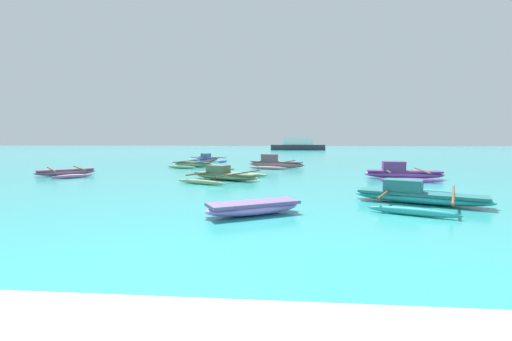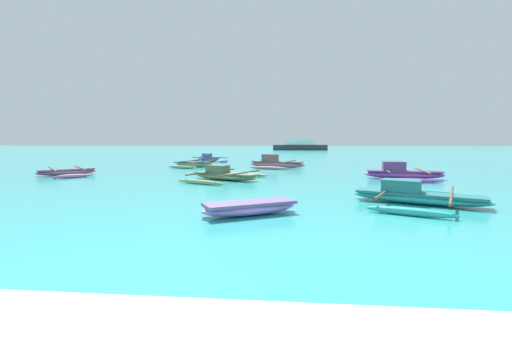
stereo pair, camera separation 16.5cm
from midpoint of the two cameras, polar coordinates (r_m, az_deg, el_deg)
moored_boat_0 at (r=16.49m, az=-5.02°, el=-0.76°), size 3.97×4.71×0.70m
moored_boat_1 at (r=11.34m, az=25.42°, el=-3.83°), size 3.79×4.57×0.70m
moored_boat_2 at (r=8.73m, az=-0.47°, el=-6.15°), size 2.61×1.94×0.34m
moored_boat_3 at (r=30.81m, az=-7.68°, el=1.93°), size 3.75×3.05×0.75m
moored_boat_4 at (r=24.78m, az=-10.08°, el=1.03°), size 3.12×3.64×0.43m
moored_boat_5 at (r=23.75m, az=3.52°, el=1.17°), size 3.98×3.77×0.93m
moored_boat_6 at (r=18.40m, az=23.42°, el=-0.40°), size 3.81×3.82×0.85m
moored_boat_7 at (r=21.25m, az=-28.81°, el=-0.19°), size 3.88×4.05×0.40m
distant_ferry at (r=68.42m, az=7.41°, el=4.18°), size 10.57×2.33×2.33m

